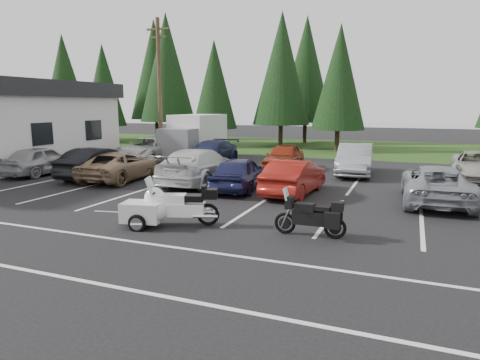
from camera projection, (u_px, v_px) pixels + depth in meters
name	position (u px, v px, depth m)	size (l,w,h in m)	color
ground	(226.00, 214.00, 13.93)	(120.00, 120.00, 0.00)	black
grass_strip	(341.00, 148.00, 35.86)	(80.00, 16.00, 0.01)	#1F3912
lake_water	(402.00, 130.00, 62.72)	(70.00, 50.00, 0.02)	slate
utility_pole	(160.00, 87.00, 27.77)	(1.60, 0.26, 9.00)	#473321
box_truck	(191.00, 137.00, 28.05)	(2.40, 5.60, 2.90)	silver
stall_markings	(248.00, 202.00, 15.76)	(32.00, 16.00, 0.01)	silver
conifer_0	(64.00, 78.00, 43.72)	(4.58, 4.58, 10.66)	#332316
conifer_1	(104.00, 85.00, 40.47)	(3.96, 3.96, 9.22)	#332316
conifer_2	(167.00, 68.00, 39.46)	(5.10, 5.10, 11.89)	#332316
conifer_3	(214.00, 84.00, 36.44)	(3.87, 3.87, 9.02)	#332316
conifer_4	(282.00, 69.00, 35.57)	(4.80, 4.80, 11.17)	#332316
conifer_5	(339.00, 77.00, 32.70)	(4.14, 4.14, 9.63)	#332316
conifer_back_a	(155.00, 70.00, 44.72)	(5.28, 5.28, 12.30)	#332316
conifer_back_b	(306.00, 69.00, 39.37)	(4.97, 4.97, 11.58)	#332316
car_near_0	(42.00, 160.00, 21.91)	(1.74, 4.33, 1.48)	#A2A1A6
car_near_1	(98.00, 163.00, 20.78)	(1.59, 4.55, 1.50)	black
car_near_2	(122.00, 166.00, 20.34)	(2.24, 4.87, 1.35)	#886A4E
car_near_3	(199.00, 166.00, 19.34)	(2.24, 5.52, 1.60)	silver
car_near_4	(240.00, 173.00, 17.92)	(1.67, 4.16, 1.42)	#1C1E47
car_near_5	(294.00, 177.00, 17.02)	(1.48, 4.25, 1.40)	maroon
car_near_6	(436.00, 184.00, 15.48)	(2.30, 4.98, 1.38)	gray
car_far_0	(148.00, 150.00, 26.90)	(2.54, 5.51, 1.53)	silver
car_far_1	(211.00, 153.00, 25.39)	(2.01, 4.95, 1.44)	#181C3C
car_far_2	(284.00, 157.00, 23.36)	(1.69, 4.21, 1.43)	maroon
car_far_3	(355.00, 159.00, 21.91)	(1.66, 4.77, 1.57)	gray
car_far_4	(478.00, 166.00, 20.22)	(2.24, 4.86, 1.35)	#9E9C91
touring_motorcycle	(179.00, 201.00, 12.57)	(2.65, 0.81, 1.47)	white
cargo_trailer	(143.00, 214.00, 12.43)	(1.65, 0.93, 0.76)	silver
adventure_motorcycle	(310.00, 213.00, 11.51)	(2.16, 0.75, 1.32)	black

